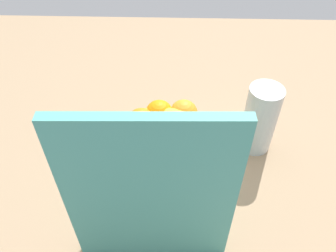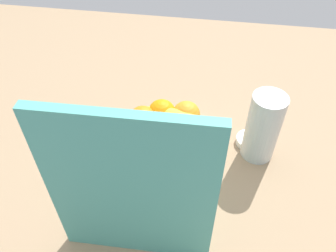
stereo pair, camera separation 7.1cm
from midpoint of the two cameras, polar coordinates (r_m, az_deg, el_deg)
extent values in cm
cube|color=#9B7F60|center=(88.41, -2.29, -4.34)|extent=(180.00, 140.00, 3.00)
cylinder|color=beige|center=(84.19, -2.42, -3.34)|extent=(23.00, 23.00, 5.32)
sphere|color=orange|center=(77.35, -5.44, -2.41)|extent=(6.90, 6.90, 6.90)
sphere|color=orange|center=(75.60, -0.87, -3.58)|extent=(6.90, 6.90, 6.90)
sphere|color=orange|center=(79.02, 0.35, -0.88)|extent=(6.90, 6.90, 6.90)
sphere|color=orange|center=(83.27, 0.20, 2.02)|extent=(6.90, 6.90, 6.90)
sphere|color=orange|center=(83.37, -3.93, 1.96)|extent=(6.90, 6.90, 6.90)
sphere|color=orange|center=(81.34, -7.00, 0.34)|extent=(6.90, 6.90, 6.90)
ellipsoid|color=yellow|center=(82.89, -1.25, 0.38)|extent=(17.07, 10.93, 4.00)
ellipsoid|color=gold|center=(81.27, -1.31, 1.43)|extent=(17.46, 7.51, 4.00)
cube|color=teal|center=(56.79, -6.65, -11.93)|extent=(28.04, 2.59, 36.00)
cylinder|color=#B4BABB|center=(83.49, 12.81, 1.04)|extent=(7.96, 7.96, 18.06)
cylinder|color=white|center=(91.04, 10.70, -1.30)|extent=(6.84, 6.84, 1.70)
camera|label=1|loc=(0.04, -92.56, -2.52)|focal=36.42mm
camera|label=2|loc=(0.04, 87.44, 2.52)|focal=36.42mm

